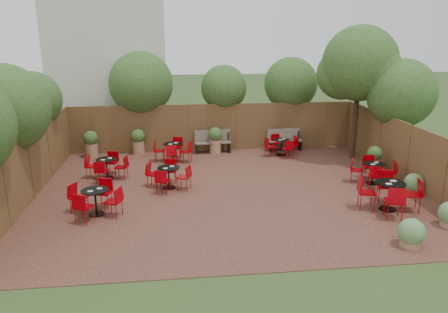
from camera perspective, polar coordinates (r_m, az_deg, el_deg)
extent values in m
plane|color=#354F23|center=(13.84, 0.62, -4.54)|extent=(80.00, 80.00, 0.00)
cube|color=#381C17|center=(13.83, 0.63, -4.50)|extent=(12.00, 10.00, 0.02)
cube|color=brown|center=(18.34, -1.36, 3.88)|extent=(12.00, 0.08, 2.00)
cube|color=brown|center=(14.10, -24.34, -1.34)|extent=(0.08, 10.00, 2.00)
cube|color=brown|center=(15.45, 23.29, 0.22)|extent=(0.08, 10.00, 2.00)
cube|color=beige|center=(21.05, -14.86, 13.19)|extent=(5.00, 4.00, 8.00)
sphere|color=#2C521A|center=(16.75, -23.97, 6.90)|extent=(2.00, 2.00, 2.00)
sphere|color=#2C521A|center=(13.88, -27.15, 5.63)|extent=(2.59, 2.59, 2.59)
sphere|color=#2C521A|center=(18.71, -10.93, 9.45)|extent=(2.68, 2.68, 2.68)
sphere|color=#2C521A|center=(18.71, -0.03, 9.06)|extent=(1.96, 1.96, 1.96)
sphere|color=#2C521A|center=(19.47, 8.83, 9.49)|extent=(2.34, 2.34, 2.34)
sphere|color=#2C521A|center=(17.12, 22.42, 7.75)|extent=(2.49, 2.49, 2.49)
cylinder|color=black|center=(17.65, 17.07, 5.97)|extent=(0.22, 0.22, 3.93)
sphere|color=#2C521A|center=(17.45, 17.55, 11.69)|extent=(2.86, 2.86, 2.86)
sphere|color=#2C521A|center=(17.66, 15.40, 10.49)|extent=(2.00, 2.00, 2.00)
sphere|color=#2C521A|center=(17.27, 19.25, 10.59)|extent=(2.09, 2.09, 2.09)
cube|color=brown|center=(18.02, -1.49, 1.87)|extent=(1.53, 0.55, 0.05)
cube|color=brown|center=(18.15, -1.55, 2.86)|extent=(1.51, 0.21, 0.45)
cube|color=black|center=(18.03, -3.65, 1.09)|extent=(0.09, 0.46, 0.40)
cube|color=black|center=(18.15, 0.67, 1.23)|extent=(0.09, 0.46, 0.40)
cube|color=brown|center=(18.54, 8.02, 2.09)|extent=(1.50, 0.55, 0.05)
cube|color=brown|center=(18.67, 7.90, 3.02)|extent=(1.47, 0.22, 0.44)
cube|color=black|center=(18.44, 5.99, 1.36)|extent=(0.09, 0.44, 0.39)
cube|color=black|center=(18.78, 9.96, 1.47)|extent=(0.09, 0.44, 0.39)
cylinder|color=black|center=(13.20, 20.80, -6.52)|extent=(0.49, 0.49, 0.03)
cylinder|color=black|center=(13.06, 20.97, -4.93)|extent=(0.06, 0.06, 0.77)
cylinder|color=black|center=(12.93, 21.15, -3.28)|extent=(0.84, 0.84, 0.03)
cube|color=white|center=(13.06, 21.50, -3.02)|extent=(0.18, 0.14, 0.02)
cube|color=white|center=(12.76, 20.99, -3.40)|extent=(0.18, 0.14, 0.02)
cylinder|color=black|center=(12.55, -16.49, -7.30)|extent=(0.43, 0.43, 0.03)
cylinder|color=black|center=(12.42, -16.62, -5.83)|extent=(0.05, 0.05, 0.68)
cylinder|color=black|center=(12.30, -16.75, -4.31)|extent=(0.74, 0.74, 0.03)
cube|color=white|center=(12.34, -16.16, -4.08)|extent=(0.16, 0.13, 0.01)
cube|color=white|center=(12.20, -17.30, -4.41)|extent=(0.16, 0.13, 0.01)
cylinder|color=black|center=(16.99, -6.70, -0.58)|extent=(0.42, 0.42, 0.03)
cylinder|color=black|center=(16.90, -6.74, 0.53)|extent=(0.05, 0.05, 0.67)
cylinder|color=black|center=(16.81, -6.78, 1.67)|extent=(0.73, 0.73, 0.03)
cube|color=white|center=(16.88, -6.39, 1.81)|extent=(0.15, 0.12, 0.01)
cube|color=white|center=(16.69, -7.11, 1.63)|extent=(0.15, 0.12, 0.01)
cylinder|color=black|center=(15.46, -15.13, -2.75)|extent=(0.41, 0.41, 0.03)
cylinder|color=black|center=(15.35, -15.22, -1.58)|extent=(0.05, 0.05, 0.65)
cylinder|color=black|center=(15.26, -15.31, -0.37)|extent=(0.71, 0.71, 0.03)
cube|color=white|center=(15.31, -14.87, -0.21)|extent=(0.15, 0.12, 0.01)
cube|color=white|center=(15.16, -15.73, -0.43)|extent=(0.15, 0.12, 0.01)
cylinder|color=black|center=(14.12, -7.27, -4.10)|extent=(0.41, 0.41, 0.03)
cylinder|color=black|center=(14.01, -7.32, -2.82)|extent=(0.05, 0.05, 0.66)
cylinder|color=black|center=(13.90, -7.37, -1.50)|extent=(0.71, 0.71, 0.03)
cube|color=white|center=(13.97, -6.91, -1.31)|extent=(0.15, 0.12, 0.01)
cube|color=white|center=(13.79, -7.77, -1.57)|extent=(0.15, 0.12, 0.01)
cylinder|color=black|center=(15.24, 19.00, -3.35)|extent=(0.41, 0.41, 0.03)
cylinder|color=black|center=(15.13, 19.11, -2.16)|extent=(0.05, 0.05, 0.66)
cylinder|color=black|center=(15.04, 19.23, -0.93)|extent=(0.71, 0.71, 0.03)
cube|color=white|center=(15.15, 19.50, -0.76)|extent=(0.16, 0.13, 0.01)
cube|color=white|center=(14.89, 19.10, -0.99)|extent=(0.16, 0.13, 0.01)
cylinder|color=black|center=(17.87, 7.56, 0.22)|extent=(0.39, 0.39, 0.03)
cylinder|color=black|center=(17.78, 7.60, 1.20)|extent=(0.04, 0.04, 0.62)
cylinder|color=black|center=(17.70, 7.64, 2.20)|extent=(0.68, 0.68, 0.03)
cube|color=white|center=(17.79, 7.92, 2.33)|extent=(0.14, 0.11, 0.01)
cube|color=white|center=(17.58, 7.44, 2.18)|extent=(0.14, 0.11, 0.01)
cylinder|color=#996A4C|center=(18.19, -11.23, 1.19)|extent=(0.48, 0.48, 0.55)
sphere|color=#2C521A|center=(18.08, -11.31, 2.68)|extent=(0.57, 0.57, 0.57)
cylinder|color=#996A4C|center=(18.02, -1.16, 1.39)|extent=(0.49, 0.49, 0.57)
sphere|color=#2C521A|center=(17.90, -1.17, 2.96)|extent=(0.59, 0.59, 0.59)
cylinder|color=#996A4C|center=(18.23, -17.11, 0.83)|extent=(0.49, 0.49, 0.56)
sphere|color=#2C521A|center=(18.11, -17.24, 2.35)|extent=(0.59, 0.59, 0.59)
cylinder|color=#996A4C|center=(16.40, 19.17, -1.13)|extent=(0.44, 0.44, 0.51)
sphere|color=#2C521A|center=(16.28, 19.32, 0.39)|extent=(0.53, 0.53, 0.53)
cylinder|color=#996A4C|center=(11.24, 23.42, -10.34)|extent=(0.46, 0.46, 0.21)
sphere|color=#4F7D41|center=(11.13, 23.57, -9.12)|extent=(0.63, 0.63, 0.63)
cylinder|color=#996A4C|center=(14.76, 23.72, -4.12)|extent=(0.44, 0.44, 0.20)
sphere|color=#4F7D41|center=(14.69, 23.83, -3.21)|extent=(0.60, 0.60, 0.60)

